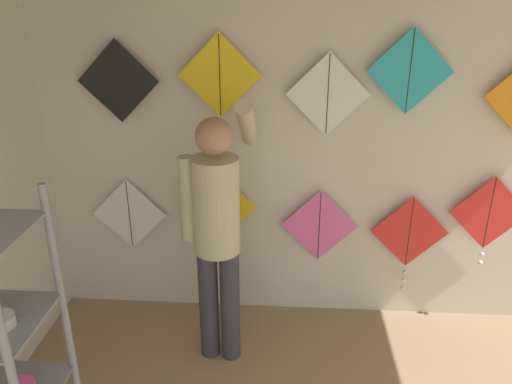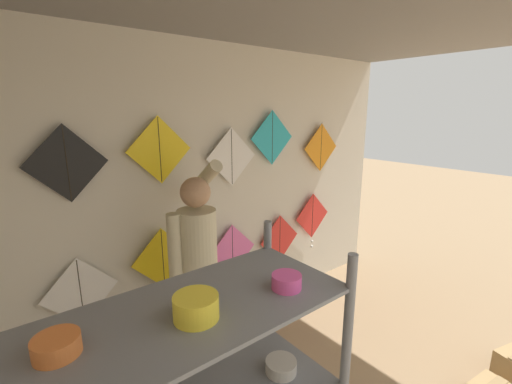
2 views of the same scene
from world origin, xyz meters
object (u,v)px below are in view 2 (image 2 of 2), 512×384
kite_4 (312,218)px  kite_5 (67,164)px  kite_6 (160,150)px  kite_3 (280,242)px  kite_7 (232,157)px  kite_2 (232,251)px  kite_9 (321,148)px  shopkeeper (198,263)px  kite_1 (163,258)px  kite_8 (272,138)px  kite_0 (81,292)px

kite_4 → kite_5: (-2.62, 0.00, 0.93)m
kite_5 → kite_6: (0.70, 0.00, 0.05)m
kite_3 → kite_7: kite_7 is taller
kite_2 → kite_5: bearing=180.0°
kite_4 → kite_7: bearing=180.0°
kite_4 → kite_9: size_ratio=1.24×
kite_6 → kite_4: bearing=-0.0°
shopkeeper → kite_3: 1.48m
shopkeeper → kite_1: shopkeeper is taller
kite_8 → kite_3: bearing=-0.4°
kite_5 → kite_7: size_ratio=1.00×
kite_4 → kite_1: bearing=180.0°
kite_0 → kite_1: (0.68, 0.00, 0.09)m
kite_1 → kite_4: kite_4 is taller
shopkeeper → kite_1: size_ratio=3.23×
kite_4 → kite_5: 2.78m
kite_0 → kite_3: (2.10, -0.00, -0.11)m
kite_8 → kite_6: bearing=180.0°
kite_0 → kite_3: 2.10m
kite_7 → kite_9: 1.30m
kite_2 → kite_8: size_ratio=1.00×
kite_5 → kite_8: bearing=0.0°
kite_4 → kite_6: kite_6 is taller
kite_4 → kite_5: kite_5 is taller
shopkeeper → kite_4: shopkeeper is taller
kite_3 → kite_6: (-1.38, 0.00, 1.16)m
kite_9 → kite_0: bearing=180.0°
kite_2 → kite_8: bearing=0.0°
kite_3 → kite_4: (0.54, 0.00, 0.19)m
kite_6 → kite_7: (0.73, 0.00, -0.12)m
kite_2 → kite_8: (0.53, 0.00, 1.13)m
kite_3 → kite_9: size_ratio=1.37×
kite_4 → kite_8: 1.22m
kite_3 → kite_9: (0.65, 0.00, 1.05)m
kite_2 → kite_7: size_ratio=1.00×
kite_9 → kite_5: bearing=180.0°
kite_3 → kite_8: kite_8 is taller
kite_6 → kite_0: bearing=180.0°
kite_2 → kite_4: (1.21, -0.00, 0.12)m
kite_1 → kite_8: size_ratio=1.00×
shopkeeper → kite_8: kite_8 is taller
kite_0 → kite_9: 2.90m
kite_8 → kite_2: bearing=180.0°
shopkeeper → kite_8: bearing=28.6°
kite_6 → kite_9: 2.03m
kite_0 → shopkeeper: bearing=-34.8°
kite_4 → kite_8: size_ratio=1.24×
kite_0 → kite_3: kite_0 is taller
kite_2 → kite_5: size_ratio=1.00×
kite_1 → kite_8: (1.28, 0.00, 1.00)m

